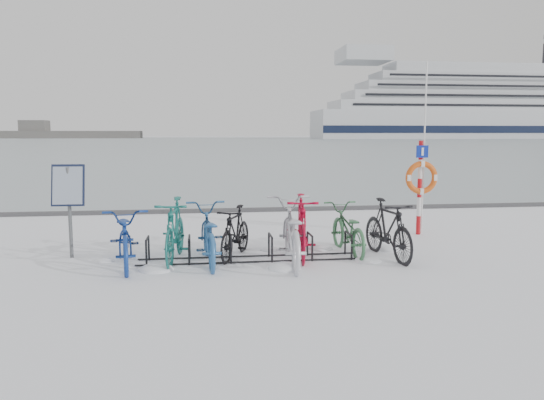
% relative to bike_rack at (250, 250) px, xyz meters
% --- Properties ---
extents(ground, '(900.00, 900.00, 0.00)m').
position_rel_bike_rack_xyz_m(ground, '(0.00, 0.00, -0.18)').
color(ground, white).
rests_on(ground, ground).
extents(ice_sheet, '(400.00, 298.00, 0.02)m').
position_rel_bike_rack_xyz_m(ice_sheet, '(0.00, 155.00, -0.17)').
color(ice_sheet, '#9FAEB4').
rests_on(ice_sheet, ground).
extents(quay_edge, '(400.00, 0.25, 0.10)m').
position_rel_bike_rack_xyz_m(quay_edge, '(0.00, 5.90, -0.13)').
color(quay_edge, '#3F3F42').
rests_on(quay_edge, ground).
extents(bike_rack, '(4.00, 0.48, 0.46)m').
position_rel_bike_rack_xyz_m(bike_rack, '(0.00, 0.00, 0.00)').
color(bike_rack, black).
rests_on(bike_rack, ground).
extents(info_board, '(0.57, 0.23, 1.70)m').
position_rel_bike_rack_xyz_m(info_board, '(-3.22, 0.58, 1.05)').
color(info_board, '#595B5E').
rests_on(info_board, ground).
extents(lifebuoy_station, '(0.73, 0.22, 3.81)m').
position_rel_bike_rack_xyz_m(lifebuoy_station, '(3.96, 1.86, 1.10)').
color(lifebuoy_station, '#B20E14').
rests_on(lifebuoy_station, ground).
extents(cruise_ferry, '(137.62, 25.96, 45.22)m').
position_rel_bike_rack_xyz_m(cruise_ferry, '(114.86, 209.52, 12.13)').
color(cruise_ferry, white).
rests_on(cruise_ferry, ground).
extents(bike_0, '(1.02, 2.13, 1.07)m').
position_rel_bike_rack_xyz_m(bike_0, '(-2.15, -0.10, 0.35)').
color(bike_0, navy).
rests_on(bike_0, ground).
extents(bike_1, '(0.74, 1.96, 1.15)m').
position_rel_bike_rack_xyz_m(bike_1, '(-1.33, 0.16, 0.39)').
color(bike_1, '#16625B').
rests_on(bike_1, ground).
extents(bike_2, '(0.83, 2.06, 1.06)m').
position_rel_bike_rack_xyz_m(bike_2, '(-0.75, -0.07, 0.35)').
color(bike_2, '#285B94').
rests_on(bike_2, ground).
extents(bike_3, '(1.02, 1.67, 0.97)m').
position_rel_bike_rack_xyz_m(bike_3, '(-0.25, 0.29, 0.30)').
color(bike_3, black).
rests_on(bike_3, ground).
extents(bike_4, '(0.94, 2.27, 1.17)m').
position_rel_bike_rack_xyz_m(bike_4, '(0.68, -0.32, 0.40)').
color(bike_4, silver).
rests_on(bike_4, ground).
extents(bike_5, '(0.81, 2.00, 1.17)m').
position_rel_bike_rack_xyz_m(bike_5, '(0.96, 0.18, 0.40)').
color(bike_5, '#AF0A27').
rests_on(bike_5, ground).
extents(bike_6, '(0.72, 1.87, 0.97)m').
position_rel_bike_rack_xyz_m(bike_6, '(1.87, 0.33, 0.30)').
color(bike_6, '#366B43').
rests_on(bike_6, ground).
extents(bike_7, '(0.75, 1.89, 1.10)m').
position_rel_bike_rack_xyz_m(bike_7, '(2.50, -0.13, 0.37)').
color(bike_7, black).
rests_on(bike_7, ground).
extents(snow_drifts, '(5.74, 1.92, 0.20)m').
position_rel_bike_rack_xyz_m(snow_drifts, '(0.45, -0.03, -0.18)').
color(snow_drifts, white).
rests_on(snow_drifts, ground).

